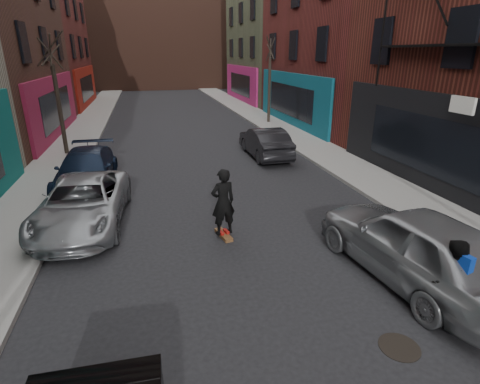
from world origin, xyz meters
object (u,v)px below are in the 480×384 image
tree_left_far (56,85)px  skateboard (224,235)px  parked_right_end (265,142)px  parked_left_end (86,170)px  parked_left_far (83,203)px  parked_right_far (414,244)px  manhole (399,347)px  tree_right_far (270,72)px  skateboarder (223,202)px  pedestrian (450,282)px

tree_left_far → skateboard: tree_left_far is taller
parked_right_end → parked_left_end: bearing=18.2°
tree_left_far → parked_left_far: bearing=-77.3°
parked_right_far → parked_left_end: bearing=-53.0°
manhole → skateboard: bearing=113.6°
tree_left_far → parked_right_end: bearing=-15.2°
tree_right_far → parked_left_far: bearing=-125.6°
parked_left_far → parked_right_end: parked_right_end is taller
parked_left_end → manhole: bearing=-56.5°
skateboarder → tree_right_far: bearing=-124.3°
tree_left_far → parked_left_far: 9.23m
parked_left_far → skateboarder: skateboarder is taller
tree_right_far → pedestrian: bearing=-99.1°
tree_left_far → skateboard: bearing=-61.0°
skateboarder → pedestrian: 5.51m
parked_left_far → parked_left_end: size_ratio=1.04×
parked_left_far → parked_right_far: parked_right_far is taller
parked_left_far → manhole: 8.86m
skateboarder → parked_left_end: bearing=-63.8°
parked_right_far → pedestrian: 1.43m
parked_left_end → skateboarder: 6.66m
parked_left_far → parked_left_end: bearing=99.7°
parked_right_end → pedestrian: pedestrian is taller
tree_left_far → manhole: tree_left_far is taller
skateboarder → manhole: 5.36m
tree_left_far → parked_left_end: (1.60, -5.15, -2.69)m
parked_right_far → manhole: parked_right_far is taller
tree_right_far → skateboard: (-6.66, -16.36, -3.48)m
parked_right_end → manhole: bearing=82.7°
parked_left_far → parked_right_far: bearing=-28.3°
parked_left_far → skateboarder: (3.80, -1.75, 0.34)m
skateboard → skateboarder: size_ratio=0.43×
pedestrian → parked_left_end: bearing=-61.4°
skateboard → parked_left_end: bearing=116.2°
tree_left_far → skateboard: 12.30m
tree_right_far → skateboard: 18.01m
parked_left_end → skateboarder: skateboarder is taller
parked_left_far → skateboard: 4.23m
parked_right_far → parked_right_end: size_ratio=1.15×
skateboard → manhole: (2.11, -4.82, -0.04)m
parked_right_far → parked_right_end: 10.80m
parked_right_far → pedestrian: bearing=70.3°
parked_left_end → skateboarder: bearing=-49.9°
parked_right_far → skateboarder: (-3.66, 2.99, 0.18)m
parked_left_end → skateboard: bearing=-49.9°
parked_right_far → parked_left_far: bearing=-39.0°
tree_left_far → skateboard: size_ratio=8.12×
tree_left_far → parked_left_end: 6.03m
parked_right_far → manhole: (-1.56, -1.83, -0.84)m
pedestrian → tree_left_far: bearing=-67.7°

